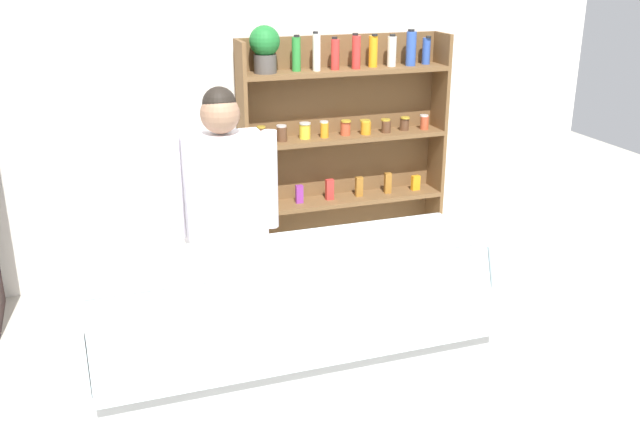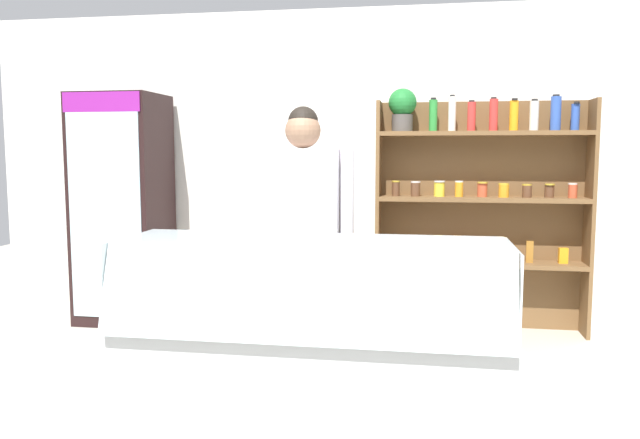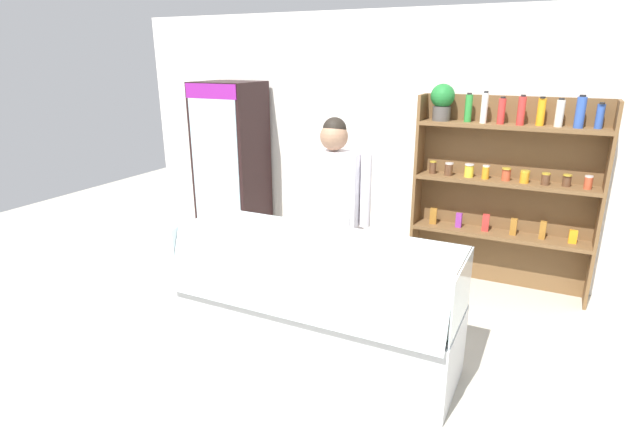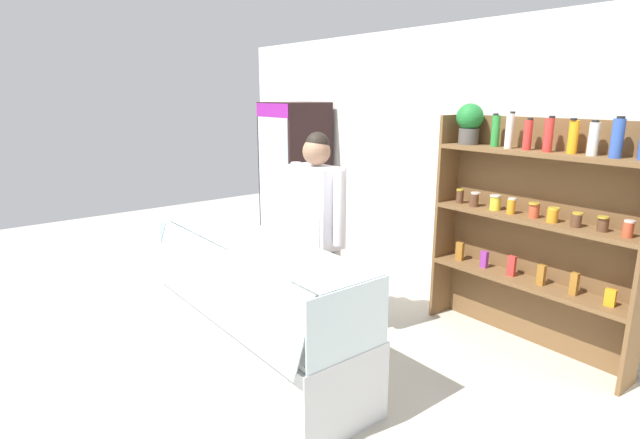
{
  "view_description": "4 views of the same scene",
  "coord_description": "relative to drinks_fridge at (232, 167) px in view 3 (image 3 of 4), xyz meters",
  "views": [
    {
      "loc": [
        -1.0,
        -3.23,
        2.47
      ],
      "look_at": [
        0.31,
        0.54,
        0.99
      ],
      "focal_mm": 40.0,
      "sensor_mm": 36.0,
      "label": 1
    },
    {
      "loc": [
        0.56,
        -3.21,
        1.48
      ],
      "look_at": [
        -0.08,
        0.63,
        1.05
      ],
      "focal_mm": 35.0,
      "sensor_mm": 36.0,
      "label": 2
    },
    {
      "loc": [
        1.46,
        -2.94,
        2.24
      ],
      "look_at": [
        -0.28,
        0.66,
        0.93
      ],
      "focal_mm": 28.0,
      "sensor_mm": 36.0,
      "label": 3
    },
    {
      "loc": [
        3.0,
        -1.72,
        2.07
      ],
      "look_at": [
        -0.09,
        0.72,
        1.07
      ],
      "focal_mm": 28.0,
      "sensor_mm": 36.0,
      "label": 4
    }
  ],
  "objects": [
    {
      "name": "back_wall",
      "position": [
        2.02,
        0.43,
        0.37
      ],
      "size": [
        6.8,
        0.1,
        2.7
      ],
      "primitive_type": "cube",
      "color": "white",
      "rests_on": "ground"
    },
    {
      "name": "shelving_unit",
      "position": [
        3.0,
        0.2,
        0.13
      ],
      "size": [
        1.7,
        0.29,
        1.99
      ],
      "color": "brown",
      "rests_on": "ground"
    },
    {
      "name": "drinks_fridge",
      "position": [
        0.0,
        0.0,
        0.0
      ],
      "size": [
        0.71,
        0.64,
        1.97
      ],
      "color": "black",
      "rests_on": "ground"
    },
    {
      "name": "ground_plane",
      "position": [
        2.02,
        -1.83,
        -0.98
      ],
      "size": [
        12.0,
        12.0,
        0.0
      ],
      "primitive_type": "plane",
      "color": "#B7B2A3"
    },
    {
      "name": "deli_display_case",
      "position": [
        1.98,
        -1.78,
        -0.67
      ],
      "size": [
        2.12,
        0.74,
        1.01
      ],
      "color": "silver",
      "rests_on": "ground"
    },
    {
      "name": "shop_clerk",
      "position": [
        1.8,
        -1.06,
        0.08
      ],
      "size": [
        0.67,
        0.25,
        1.77
      ],
      "color": "#4C4233",
      "rests_on": "ground"
    }
  ]
}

